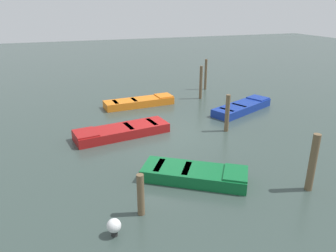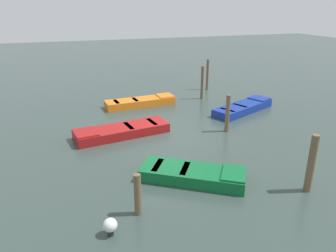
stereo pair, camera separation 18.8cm
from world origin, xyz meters
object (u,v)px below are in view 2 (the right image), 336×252
Objects in this scene: rowboat_blue at (243,107)px; mooring_piling_far_left at (138,195)px; rowboat_orange at (141,102)px; mooring_piling_mid_left at (311,164)px; mooring_piling_mid_right at (202,83)px; rowboat_green at (193,174)px; rowboat_red at (121,131)px; mooring_piling_far_right at (227,114)px; marker_buoy at (110,226)px; mooring_piling_near_left at (207,75)px.

rowboat_blue is 10.25m from mooring_piling_far_left.
rowboat_orange is 10.64m from mooring_piling_mid_left.
mooring_piling_far_left is (9.94, -6.37, -0.38)m from mooring_piling_mid_right.
rowboat_orange is at bearing 165.43° from mooring_piling_far_left.
rowboat_green is 4.77m from rowboat_red.
mooring_piling_far_right is at bearing 179.79° from mooring_piling_mid_left.
rowboat_orange is 3.92m from mooring_piling_mid_right.
mooring_piling_mid_right reaches higher than mooring_piling_far_left.
marker_buoy is at bearing -115.42° from rowboat_green.
rowboat_blue is at bearing -33.47° from rowboat_orange.
rowboat_orange is at bearing -165.35° from mooring_piling_mid_left.
marker_buoy reaches higher than rowboat_blue.
mooring_piling_near_left is 1.64× the size of mooring_piling_far_left.
mooring_piling_mid_right reaches higher than rowboat_orange.
mooring_piling_far_right is 8.12m from marker_buoy.
rowboat_orange is 5.58m from mooring_piling_near_left.
marker_buoy is (0.12, -6.08, -0.64)m from mooring_piling_mid_left.
mooring_piling_far_right is at bearing 81.79° from rowboat_green.
rowboat_green is 4.73m from mooring_piling_far_right.
rowboat_blue is 2.01× the size of mooring_piling_near_left.
rowboat_blue is at bearing 20.59° from mooring_piling_mid_right.
mooring_piling_mid_left is (7.52, -2.26, 0.71)m from rowboat_blue.
mooring_piling_far_right reaches higher than marker_buoy.
mooring_piling_far_left is at bearing -32.66° from mooring_piling_mid_right.
mooring_piling_far_right reaches higher than rowboat_blue.
rowboat_green is at bearing 119.14° from mooring_piling_far_left.
rowboat_blue is 11.30m from marker_buoy.
mooring_piling_near_left is 15.15m from marker_buoy.
mooring_piling_far_left is at bearing -95.67° from mooring_piling_mid_left.
mooring_piling_far_right is 1.38× the size of mooring_piling_far_left.
mooring_piling_mid_left reaches higher than rowboat_green.
rowboat_green is 1.73× the size of mooring_piling_near_left.
rowboat_orange is (-2.75, -4.94, 0.00)m from rowboat_blue.
mooring_piling_far_left is at bearing 126.45° from marker_buoy.
rowboat_orange is at bearing -123.75° from rowboat_red.
rowboat_blue is 3.24m from mooring_piling_mid_right.
rowboat_red and rowboat_orange have the same top height.
rowboat_blue is at bearing 135.67° from mooring_piling_far_right.
mooring_piling_near_left is at bearing 18.48° from rowboat_orange.
marker_buoy is (10.58, -7.23, -0.71)m from mooring_piling_mid_right.
marker_buoy is at bearing -48.79° from mooring_piling_far_right.
mooring_piling_near_left is at bearing 63.74° from rowboat_blue.
rowboat_green and rowboat_orange have the same top height.
mooring_piling_near_left reaches higher than rowboat_orange.
marker_buoy is at bearing -88.90° from mooring_piling_mid_left.
mooring_piling_far_left is (9.75, -2.53, 0.40)m from rowboat_orange.
rowboat_green is 3.59m from mooring_piling_mid_left.
mooring_piling_mid_right reaches higher than mooring_piling_mid_left.
mooring_piling_mid_right is at bearing 167.78° from mooring_piling_far_right.
mooring_piling_far_left is 2.55× the size of marker_buoy.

